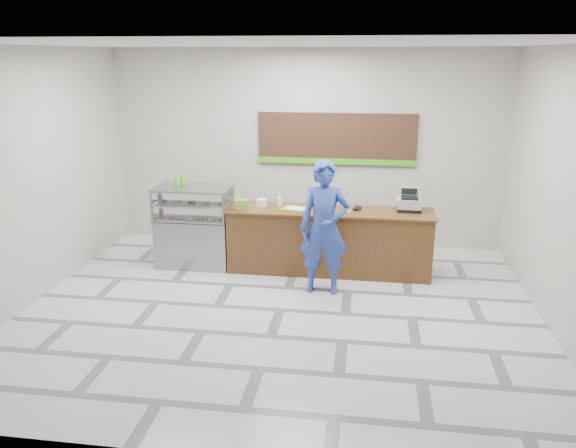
# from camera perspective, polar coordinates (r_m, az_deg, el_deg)

# --- Properties ---
(floor) EXTENTS (7.00, 7.00, 0.00)m
(floor) POSITION_cam_1_polar(r_m,az_deg,el_deg) (7.83, -0.80, -8.72)
(floor) COLOR silver
(floor) RESTS_ON ground
(back_wall) EXTENTS (7.00, 0.00, 7.00)m
(back_wall) POSITION_cam_1_polar(r_m,az_deg,el_deg) (10.16, 1.83, 7.63)
(back_wall) COLOR #B4AFA5
(back_wall) RESTS_ON floor
(ceiling) EXTENTS (7.00, 7.00, 0.00)m
(ceiling) POSITION_cam_1_polar(r_m,az_deg,el_deg) (7.06, -0.92, 17.84)
(ceiling) COLOR silver
(ceiling) RESTS_ON back_wall
(sales_counter) EXTENTS (3.26, 0.76, 1.03)m
(sales_counter) POSITION_cam_1_polar(r_m,az_deg,el_deg) (9.01, 4.19, -1.72)
(sales_counter) COLOR brown
(sales_counter) RESTS_ON floor
(display_case) EXTENTS (1.22, 0.72, 1.33)m
(display_case) POSITION_cam_1_polar(r_m,az_deg,el_deg) (9.36, -9.46, -0.16)
(display_case) COLOR gray
(display_case) RESTS_ON floor
(menu_board) EXTENTS (2.80, 0.06, 0.90)m
(menu_board) POSITION_cam_1_polar(r_m,az_deg,el_deg) (10.05, 4.96, 8.53)
(menu_board) COLOR black
(menu_board) RESTS_ON back_wall
(cash_register) EXTENTS (0.38, 0.40, 0.35)m
(cash_register) POSITION_cam_1_polar(r_m,az_deg,el_deg) (8.99, 12.18, 2.19)
(cash_register) COLOR black
(cash_register) RESTS_ON sales_counter
(card_terminal) EXTENTS (0.13, 0.19, 0.04)m
(card_terminal) POSITION_cam_1_polar(r_m,az_deg,el_deg) (8.90, 7.05, 1.57)
(card_terminal) COLOR black
(card_terminal) RESTS_ON sales_counter
(serving_tray) EXTENTS (0.46, 0.38, 0.02)m
(serving_tray) POSITION_cam_1_polar(r_m,az_deg,el_deg) (8.86, 0.63, 1.56)
(serving_tray) COLOR #3FC419
(serving_tray) RESTS_ON sales_counter
(napkin_box) EXTENTS (0.17, 0.17, 0.11)m
(napkin_box) POSITION_cam_1_polar(r_m,az_deg,el_deg) (9.07, -2.70, 2.20)
(napkin_box) COLOR white
(napkin_box) RESTS_ON sales_counter
(straw_cup) EXTENTS (0.09, 0.09, 0.13)m
(straw_cup) POSITION_cam_1_polar(r_m,az_deg,el_deg) (9.10, -0.88, 2.33)
(straw_cup) COLOR silver
(straw_cup) RESTS_ON sales_counter
(promo_box) EXTENTS (0.20, 0.14, 0.17)m
(promo_box) POSITION_cam_1_polar(r_m,az_deg,el_deg) (8.83, -4.78, 1.94)
(promo_box) COLOR green
(promo_box) RESTS_ON sales_counter
(donut_decal) EXTENTS (0.17, 0.17, 0.00)m
(donut_decal) POSITION_cam_1_polar(r_m,az_deg,el_deg) (8.81, 5.91, 1.32)
(donut_decal) COLOR #CE586E
(donut_decal) RESTS_ON sales_counter
(green_cup_left) EXTENTS (0.09, 0.09, 0.14)m
(green_cup_left) POSITION_cam_1_polar(r_m,az_deg,el_deg) (9.37, -11.21, 4.35)
(green_cup_left) COLOR green
(green_cup_left) RESTS_ON display_case
(green_cup_right) EXTENTS (0.09, 0.09, 0.14)m
(green_cup_right) POSITION_cam_1_polar(r_m,az_deg,el_deg) (9.42, -10.59, 4.43)
(green_cup_right) COLOR green
(green_cup_right) RESTS_ON display_case
(customer) EXTENTS (0.72, 0.47, 1.96)m
(customer) POSITION_cam_1_polar(r_m,az_deg,el_deg) (8.11, 3.71, -0.37)
(customer) COLOR #284097
(customer) RESTS_ON floor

